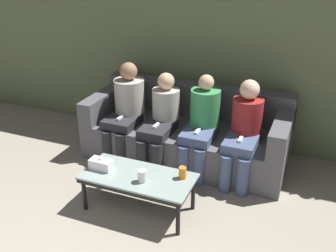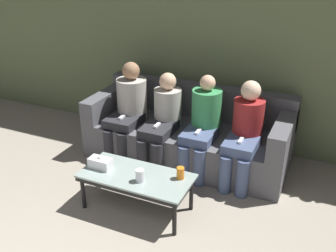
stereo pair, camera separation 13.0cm
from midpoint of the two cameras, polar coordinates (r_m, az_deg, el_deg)
wall_back at (r=4.86m, az=6.63°, el=12.16°), size 12.00×0.06×2.60m
couch at (r=4.70m, az=3.92°, el=-1.15°), size 2.34×0.96×0.82m
coffee_table at (r=3.76m, az=-3.60°, el=-7.63°), size 1.07×0.51×0.38m
cup_near_left at (r=3.66m, az=2.84°, el=-6.84°), size 0.07×0.07×0.12m
cup_near_right at (r=3.62m, az=-3.06°, el=-7.19°), size 0.08×0.08×0.12m
tissue_box at (r=3.87m, az=-8.85°, el=-5.31°), size 0.22×0.12×0.13m
seated_person_left_end at (r=4.68m, az=-4.95°, el=2.81°), size 0.36×0.66×1.13m
seated_person_mid_left at (r=4.47m, az=0.11°, el=1.17°), size 0.32×0.70×1.06m
seated_person_mid_right at (r=4.33m, az=5.95°, el=0.51°), size 0.33×0.65×1.09m
seated_person_right_end at (r=4.22m, az=11.97°, el=-0.61°), size 0.33×0.67×1.09m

